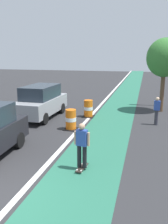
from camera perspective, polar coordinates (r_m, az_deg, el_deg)
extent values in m
cube|color=#286B51|center=(18.19, 7.82, 0.63)|extent=(2.50, 80.00, 0.01)
cube|color=silver|center=(18.40, 3.18, 0.89)|extent=(0.20, 80.00, 0.01)
cube|color=black|center=(8.96, -0.48, -12.66)|extent=(0.31, 0.82, 0.02)
cylinder|color=silver|center=(9.21, -0.34, -11.99)|extent=(0.05, 0.11, 0.11)
cylinder|color=silver|center=(9.16, 0.58, -12.13)|extent=(0.05, 0.11, 0.11)
cylinder|color=silver|center=(8.77, -1.58, -13.35)|extent=(0.05, 0.11, 0.11)
cylinder|color=silver|center=(8.72, -0.62, -13.52)|extent=(0.05, 0.11, 0.11)
cylinder|color=black|center=(8.81, -1.10, -10.10)|extent=(0.15, 0.15, 0.82)
cylinder|color=black|center=(8.75, 0.14, -10.28)|extent=(0.15, 0.15, 0.82)
cube|color=#2D4CA5|center=(8.53, -0.49, -5.94)|extent=(0.38, 0.26, 0.56)
cylinder|color=tan|center=(8.62, -1.99, -5.93)|extent=(0.09, 0.09, 0.48)
cylinder|color=tan|center=(8.46, 1.04, -6.31)|extent=(0.09, 0.09, 0.48)
sphere|color=tan|center=(8.40, -0.50, -3.37)|extent=(0.22, 0.22, 0.22)
cylinder|color=black|center=(11.12, -14.89, -6.28)|extent=(0.31, 0.69, 0.68)
cube|color=#9EA0A5|center=(15.85, -9.83, 1.56)|extent=(1.95, 4.64, 0.90)
cube|color=#232D38|center=(15.70, -9.95, 4.59)|extent=(1.69, 2.89, 0.80)
cylinder|color=black|center=(17.55, -10.23, 1.19)|extent=(0.30, 0.69, 0.68)
cylinder|color=black|center=(16.91, -5.20, 0.89)|extent=(0.30, 0.69, 0.68)
cylinder|color=black|center=(15.10, -14.87, -1.05)|extent=(0.30, 0.69, 0.68)
cylinder|color=black|center=(14.36, -9.20, -1.51)|extent=(0.30, 0.69, 0.68)
cylinder|color=orange|center=(13.30, -3.04, -2.97)|extent=(0.56, 0.56, 0.42)
cylinder|color=white|center=(13.21, -3.06, -1.66)|extent=(0.57, 0.57, 0.21)
cylinder|color=orange|center=(13.14, -3.08, -0.33)|extent=(0.56, 0.56, 0.42)
cube|color=black|center=(13.37, -3.03, -3.91)|extent=(0.73, 0.73, 0.04)
cylinder|color=orange|center=(15.86, 0.99, -0.23)|extent=(0.56, 0.56, 0.42)
cylinder|color=white|center=(15.79, 1.00, 0.88)|extent=(0.57, 0.57, 0.21)
cylinder|color=orange|center=(15.72, 1.00, 2.00)|extent=(0.56, 0.56, 0.42)
cube|color=black|center=(15.92, 0.99, -1.04)|extent=(0.73, 0.73, 0.04)
cylinder|color=#2D2D2D|center=(19.80, 18.01, 7.30)|extent=(0.14, 0.14, 4.20)
cube|color=black|center=(19.72, 18.56, 14.67)|extent=(0.32, 0.32, 0.90)
cylinder|color=#33333D|center=(14.64, 16.31, -1.23)|extent=(0.20, 0.20, 0.86)
cube|color=#2D4CA5|center=(14.48, 16.49, 1.45)|extent=(0.34, 0.20, 0.54)
sphere|color=beige|center=(14.41, 16.59, 2.92)|extent=(0.20, 0.20, 0.20)
cylinder|color=brown|center=(17.99, 17.54, 4.19)|extent=(0.28, 0.28, 2.60)
ellipsoid|color=#387A33|center=(17.78, 18.09, 11.84)|extent=(2.40, 2.40, 2.60)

